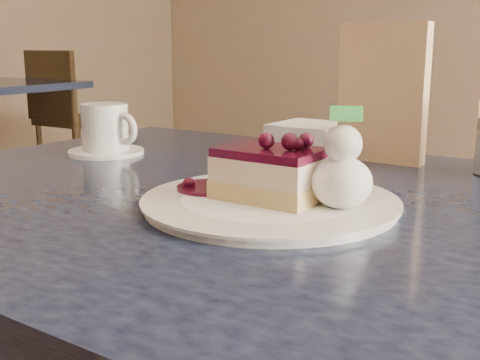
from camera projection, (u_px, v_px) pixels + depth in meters
The scene contains 8 objects.
main_table at pixel (290, 259), 0.84m from camera, with size 1.34×0.90×0.83m.
dessert_plate at pixel (270, 203), 0.78m from camera, with size 0.32×0.32×0.01m, color white.
cheesecake_slice at pixel (270, 174), 0.77m from camera, with size 0.13×0.10×0.07m.
whipped_cream at pixel (342, 182), 0.73m from camera, with size 0.07×0.07×0.07m.
berry_sauce at pixel (209, 188), 0.82m from camera, with size 0.09×0.09×0.01m, color #3A091E.
coffee_set at pixel (106, 132), 1.15m from camera, with size 0.15×0.14×0.10m.
menu_card at pixel (383, 93), 1.06m from camera, with size 0.16×0.03×0.24m, color beige.
napkin_stack at pixel (310, 137), 1.18m from camera, with size 0.13×0.13×0.06m, color white.
Camera 1 is at (0.48, -0.34, 1.04)m, focal length 45.00 mm.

